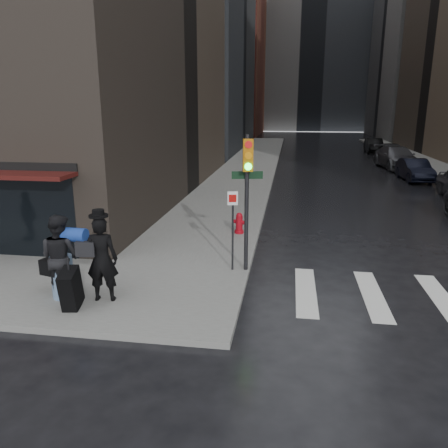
{
  "coord_description": "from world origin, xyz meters",
  "views": [
    {
      "loc": [
        2.98,
        -9.26,
        4.46
      ],
      "look_at": [
        1.24,
        2.25,
        1.3
      ],
      "focal_mm": 35.0,
      "sensor_mm": 36.0,
      "label": 1
    }
  ],
  "objects_px": {
    "parked_car_4": "(392,151)",
    "parked_car_5": "(374,146)",
    "traffic_light": "(246,185)",
    "man_jeans": "(61,256)",
    "fire_hydrant": "(239,224)",
    "parked_car_2": "(415,170)",
    "man_overcoat": "(95,264)",
    "parked_car_3": "(396,157)"
  },
  "relations": [
    {
      "from": "parked_car_3",
      "to": "parked_car_4",
      "type": "xyz_separation_m",
      "value": [
        0.84,
        5.54,
        -0.08
      ]
    },
    {
      "from": "parked_car_5",
      "to": "man_jeans",
      "type": "bearing_deg",
      "value": -108.1
    },
    {
      "from": "man_overcoat",
      "to": "parked_car_4",
      "type": "distance_m",
      "value": 33.17
    },
    {
      "from": "parked_car_3",
      "to": "parked_car_4",
      "type": "relative_size",
      "value": 1.3
    },
    {
      "from": "fire_hydrant",
      "to": "traffic_light",
      "type": "bearing_deg",
      "value": -80.88
    },
    {
      "from": "parked_car_4",
      "to": "fire_hydrant",
      "type": "bearing_deg",
      "value": -115.37
    },
    {
      "from": "traffic_light",
      "to": "man_jeans",
      "type": "bearing_deg",
      "value": -161.42
    },
    {
      "from": "parked_car_3",
      "to": "parked_car_5",
      "type": "xyz_separation_m",
      "value": [
        0.33,
        11.08,
        -0.1
      ]
    },
    {
      "from": "man_jeans",
      "to": "traffic_light",
      "type": "distance_m",
      "value": 4.8
    },
    {
      "from": "parked_car_5",
      "to": "parked_car_4",
      "type": "bearing_deg",
      "value": -82.8
    },
    {
      "from": "man_overcoat",
      "to": "parked_car_2",
      "type": "xyz_separation_m",
      "value": [
        11.8,
        19.53,
        -0.4
      ]
    },
    {
      "from": "traffic_light",
      "to": "parked_car_4",
      "type": "relative_size",
      "value": 0.86
    },
    {
      "from": "man_overcoat",
      "to": "traffic_light",
      "type": "distance_m",
      "value": 4.19
    },
    {
      "from": "man_jeans",
      "to": "parked_car_2",
      "type": "height_order",
      "value": "man_jeans"
    },
    {
      "from": "man_jeans",
      "to": "parked_car_3",
      "type": "height_order",
      "value": "man_jeans"
    },
    {
      "from": "man_overcoat",
      "to": "man_jeans",
      "type": "xyz_separation_m",
      "value": [
        -0.89,
        0.13,
        0.08
      ]
    },
    {
      "from": "man_jeans",
      "to": "parked_car_3",
      "type": "xyz_separation_m",
      "value": [
        12.81,
        24.94,
        -0.34
      ]
    },
    {
      "from": "fire_hydrant",
      "to": "parked_car_3",
      "type": "bearing_deg",
      "value": 63.84
    },
    {
      "from": "fire_hydrant",
      "to": "parked_car_2",
      "type": "distance_m",
      "value": 16.42
    },
    {
      "from": "man_overcoat",
      "to": "fire_hydrant",
      "type": "relative_size",
      "value": 2.95
    },
    {
      "from": "man_overcoat",
      "to": "traffic_light",
      "type": "height_order",
      "value": "traffic_light"
    },
    {
      "from": "man_jeans",
      "to": "parked_car_2",
      "type": "distance_m",
      "value": 23.19
    },
    {
      "from": "man_overcoat",
      "to": "fire_hydrant",
      "type": "xyz_separation_m",
      "value": [
        2.54,
        5.97,
        -0.58
      ]
    },
    {
      "from": "parked_car_3",
      "to": "parked_car_4",
      "type": "height_order",
      "value": "parked_car_3"
    },
    {
      "from": "parked_car_2",
      "to": "parked_car_4",
      "type": "bearing_deg",
      "value": 83.45
    },
    {
      "from": "parked_car_4",
      "to": "parked_car_5",
      "type": "distance_m",
      "value": 5.56
    },
    {
      "from": "parked_car_3",
      "to": "parked_car_4",
      "type": "bearing_deg",
      "value": 75.57
    },
    {
      "from": "parked_car_3",
      "to": "parked_car_5",
      "type": "bearing_deg",
      "value": 82.51
    },
    {
      "from": "parked_car_3",
      "to": "man_jeans",
      "type": "bearing_deg",
      "value": -122.95
    },
    {
      "from": "man_overcoat",
      "to": "fire_hydrant",
      "type": "bearing_deg",
      "value": -121.86
    },
    {
      "from": "traffic_light",
      "to": "parked_car_2",
      "type": "height_order",
      "value": "traffic_light"
    },
    {
      "from": "parked_car_4",
      "to": "parked_car_5",
      "type": "xyz_separation_m",
      "value": [
        -0.51,
        5.54,
        -0.02
      ]
    },
    {
      "from": "parked_car_2",
      "to": "parked_car_3",
      "type": "relative_size",
      "value": 0.73
    },
    {
      "from": "parked_car_4",
      "to": "parked_car_5",
      "type": "height_order",
      "value": "parked_car_4"
    },
    {
      "from": "traffic_light",
      "to": "fire_hydrant",
      "type": "distance_m",
      "value": 4.11
    },
    {
      "from": "man_jeans",
      "to": "traffic_light",
      "type": "relative_size",
      "value": 0.55
    },
    {
      "from": "man_overcoat",
      "to": "traffic_light",
      "type": "relative_size",
      "value": 0.6
    },
    {
      "from": "man_overcoat",
      "to": "parked_car_5",
      "type": "relative_size",
      "value": 0.51
    },
    {
      "from": "man_overcoat",
      "to": "parked_car_3",
      "type": "bearing_deg",
      "value": -124.29
    },
    {
      "from": "fire_hydrant",
      "to": "parked_car_4",
      "type": "bearing_deg",
      "value": 67.46
    },
    {
      "from": "traffic_light",
      "to": "parked_car_5",
      "type": "relative_size",
      "value": 0.86
    },
    {
      "from": "parked_car_2",
      "to": "traffic_light",
      "type": "bearing_deg",
      "value": -118.56
    }
  ]
}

